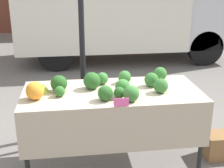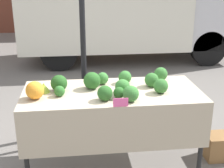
# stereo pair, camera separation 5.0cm
# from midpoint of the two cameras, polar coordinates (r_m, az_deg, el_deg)

# --- Properties ---
(ground_plane) EXTENTS (40.00, 40.00, 0.00)m
(ground_plane) POSITION_cam_midpoint_polar(r_m,az_deg,el_deg) (3.76, 0.39, -13.64)
(ground_plane) COLOR slate
(tent_pole) EXTENTS (0.07, 0.07, 2.51)m
(tent_pole) POSITION_cam_midpoint_polar(r_m,az_deg,el_deg) (4.00, -4.96, 7.88)
(tent_pole) COLOR black
(tent_pole) RESTS_ON ground_plane
(market_table) EXTENTS (1.92, 0.88, 0.86)m
(market_table) POSITION_cam_midpoint_polar(r_m,az_deg,el_deg) (3.35, 0.56, -3.38)
(market_table) COLOR tan
(market_table) RESTS_ON ground_plane
(orange_cauliflower) EXTENTS (0.18, 0.18, 0.18)m
(orange_cauliflower) POSITION_cam_midpoint_polar(r_m,az_deg,el_deg) (3.22, -13.50, -1.13)
(orange_cauliflower) COLOR orange
(orange_cauliflower) RESTS_ON market_table
(romanesco_head) EXTENTS (0.13, 0.13, 0.11)m
(romanesco_head) POSITION_cam_midpoint_polar(r_m,az_deg,el_deg) (3.39, -11.96, -0.64)
(romanesco_head) COLOR #93B238
(romanesco_head) RESTS_ON market_table
(broccoli_head_0) EXTENTS (0.14, 0.14, 0.14)m
(broccoli_head_0) POSITION_cam_midpoint_polar(r_m,az_deg,el_deg) (3.56, -1.35, 1.06)
(broccoli_head_0) COLOR #387533
(broccoli_head_0) RESTS_ON market_table
(broccoli_head_1) EXTENTS (0.16, 0.16, 0.16)m
(broccoli_head_1) POSITION_cam_midpoint_polar(r_m,az_deg,el_deg) (3.33, 9.33, -0.37)
(broccoli_head_1) COLOR #336B2D
(broccoli_head_1) RESTS_ON market_table
(broccoli_head_2) EXTENTS (0.16, 0.16, 0.16)m
(broccoli_head_2) POSITION_cam_midpoint_polar(r_m,az_deg,el_deg) (3.73, 9.29, 1.82)
(broccoli_head_2) COLOR #336B2D
(broccoli_head_2) RESTS_ON market_table
(broccoli_head_3) EXTENTS (0.15, 0.15, 0.15)m
(broccoli_head_3) POSITION_cam_midpoint_polar(r_m,az_deg,el_deg) (3.58, 2.79, 1.26)
(broccoli_head_3) COLOR #387533
(broccoli_head_3) RESTS_ON market_table
(broccoli_head_4) EXTENTS (0.12, 0.12, 0.12)m
(broccoli_head_4) POSITION_cam_midpoint_polar(r_m,az_deg,el_deg) (3.16, 1.76, -1.60)
(broccoli_head_4) COLOR #285B23
(broccoli_head_4) RESTS_ON market_table
(broccoli_head_5) EXTENTS (0.16, 0.16, 0.16)m
(broccoli_head_5) POSITION_cam_midpoint_polar(r_m,az_deg,el_deg) (3.08, 3.92, -1.78)
(broccoli_head_5) COLOR #387533
(broccoli_head_5) RESTS_ON market_table
(broccoli_head_6) EXTENTS (0.19, 0.19, 0.19)m
(broccoli_head_6) POSITION_cam_midpoint_polar(r_m,az_deg,el_deg) (3.41, -3.26, 0.62)
(broccoli_head_6) COLOR #285B23
(broccoli_head_6) RESTS_ON market_table
(broccoli_head_7) EXTENTS (0.16, 0.16, 0.16)m
(broccoli_head_7) POSITION_cam_midpoint_polar(r_m,az_deg,el_deg) (3.51, 7.67, 0.77)
(broccoli_head_7) COLOR #336B2D
(broccoli_head_7) RESTS_ON market_table
(broccoli_head_8) EXTENTS (0.15, 0.15, 0.15)m
(broccoli_head_8) POSITION_cam_midpoint_polar(r_m,az_deg,el_deg) (3.10, -0.84, -1.68)
(broccoli_head_8) COLOR #285B23
(broccoli_head_8) RESTS_ON market_table
(broccoli_head_9) EXTENTS (0.16, 0.16, 0.16)m
(broccoli_head_9) POSITION_cam_midpoint_polar(r_m,az_deg,el_deg) (3.27, 2.37, -0.48)
(broccoli_head_9) COLOR #387533
(broccoli_head_9) RESTS_ON market_table
(broccoli_head_10) EXTENTS (0.11, 0.11, 0.11)m
(broccoli_head_10) POSITION_cam_midpoint_polar(r_m,az_deg,el_deg) (3.25, -9.15, -1.29)
(broccoli_head_10) COLOR #2D6628
(broccoli_head_10) RESTS_ON market_table
(broccoli_head_11) EXTENTS (0.18, 0.18, 0.18)m
(broccoli_head_11) POSITION_cam_midpoint_polar(r_m,az_deg,el_deg) (3.38, -9.25, 0.14)
(broccoli_head_11) COLOR #23511E
(broccoli_head_11) RESTS_ON market_table
(price_sign) EXTENTS (0.14, 0.01, 0.09)m
(price_sign) POSITION_cam_midpoint_polar(r_m,az_deg,el_deg) (2.97, 2.09, -3.38)
(price_sign) COLOR #F45B9E
(price_sign) RESTS_ON market_table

